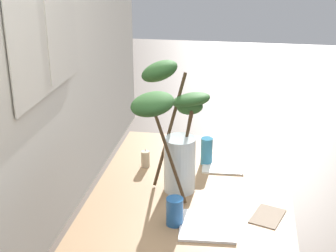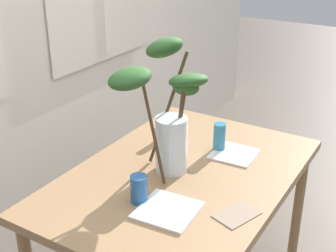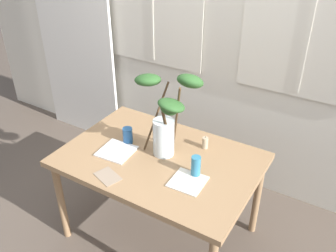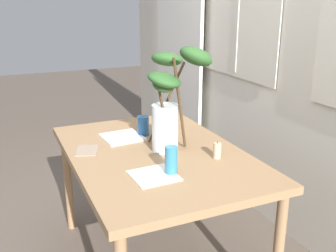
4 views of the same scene
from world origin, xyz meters
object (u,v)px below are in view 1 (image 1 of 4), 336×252
Objects in this scene: plate_square_left at (208,226)px; drinking_glass_blue_right at (207,151)px; vase_with_branches at (174,129)px; pillar_candle at (145,159)px; dining_table at (191,203)px; drinking_glass_blue_left at (175,211)px; plate_square_right at (223,165)px.

drinking_glass_blue_right is at bearing 5.73° from plate_square_left.
pillar_candle is at bearing 40.98° from vase_with_branches.
drinking_glass_blue_right reaches higher than dining_table.
dining_table is 0.34m from drinking_glass_blue_right.
vase_with_branches reaches higher than plate_square_left.
vase_with_branches is 0.39m from drinking_glass_blue_left.
drinking_glass_blue_right reaches higher than pillar_candle.
drinking_glass_blue_right is (0.30, -0.13, -0.24)m from vase_with_branches.
drinking_glass_blue_left is at bearing 172.51° from drinking_glass_blue_right.
plate_square_left is (-0.30, -0.19, -0.30)m from vase_with_branches.
dining_table is 9.38× the size of drinking_glass_blue_right.
vase_with_branches reaches higher than drinking_glass_blue_left.
plate_square_left is (0.00, -0.14, -0.05)m from drinking_glass_blue_left.
dining_table is 11.14× the size of drinking_glass_blue_left.
pillar_candle is at bearing 24.27° from drinking_glass_blue_left.
drinking_glass_blue_right is at bearing 84.41° from plate_square_right.
drinking_glass_blue_right is 0.32m from pillar_candle.
vase_with_branches is at bearing -139.02° from pillar_candle.
plate_square_left is at bearing 177.22° from plate_square_right.
drinking_glass_blue_right is at bearing -23.32° from vase_with_branches.
plate_square_right is at bearing -95.59° from drinking_glass_blue_right.
drinking_glass_blue_right is (0.30, -0.04, 0.14)m from dining_table.
pillar_candle is at bearing 100.95° from plate_square_right.
drinking_glass_blue_left is at bearing -170.84° from vase_with_branches.
vase_with_branches is (0.01, 0.09, 0.38)m from dining_table.
vase_with_branches reaches higher than plate_square_right.
pillar_candle reaches higher than dining_table.
drinking_glass_blue_left reaches higher than plate_square_left.
drinking_glass_blue_right is 0.61m from plate_square_left.
vase_with_branches is 5.17× the size of drinking_glass_blue_left.
dining_table is 0.33m from plate_square_right.
plate_square_left is at bearing -144.18° from pillar_candle.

